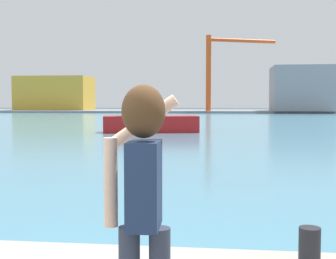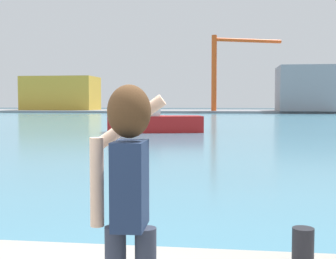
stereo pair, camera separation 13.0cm
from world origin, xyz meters
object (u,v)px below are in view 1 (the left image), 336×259
(port_crane, at_px, (219,63))
(warehouse_right, at_px, (301,89))
(warehouse_left, at_px, (55,93))
(person_photographer, at_px, (143,190))
(harbor_bollard, at_px, (310,248))
(boat_moored, at_px, (149,122))

(port_crane, bearing_deg, warehouse_right, 2.81)
(warehouse_left, relative_size, port_crane, 1.06)
(person_photographer, relative_size, port_crane, 0.12)
(harbor_bollard, height_order, port_crane, port_crane)
(harbor_bollard, height_order, warehouse_right, warehouse_right)
(boat_moored, distance_m, port_crane, 58.05)
(person_photographer, xyz_separation_m, warehouse_right, (15.33, 86.59, 3.08))
(warehouse_right, xyz_separation_m, port_crane, (-15.42, -0.76, 5.03))
(warehouse_left, xyz_separation_m, port_crane, (34.98, -5.66, 5.69))
(person_photographer, bearing_deg, warehouse_left, 19.07)
(harbor_bollard, relative_size, warehouse_left, 0.03)
(boat_moored, height_order, port_crane, port_crane)
(person_photographer, distance_m, warehouse_right, 87.99)
(person_photographer, relative_size, warehouse_right, 0.16)
(boat_moored, distance_m, warehouse_right, 61.40)
(harbor_bollard, xyz_separation_m, warehouse_left, (-36.43, 89.83, 3.27))
(warehouse_left, distance_m, port_crane, 35.88)
(boat_moored, bearing_deg, warehouse_right, 58.20)
(harbor_bollard, xyz_separation_m, warehouse_right, (13.96, 84.92, 3.94))
(boat_moored, xyz_separation_m, port_crane, (4.51, 57.19, 8.91))
(warehouse_left, bearing_deg, boat_moored, -64.14)
(boat_moored, bearing_deg, warehouse_left, 103.04)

